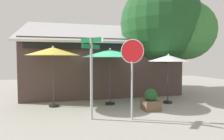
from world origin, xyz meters
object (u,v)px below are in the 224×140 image
(patio_umbrella_forest_green_center, at_px, (110,54))
(shade_tree, at_px, (167,25))
(patio_umbrella_mustard_left, at_px, (53,52))
(sidewalk_planter, at_px, (151,100))
(stop_sign, at_px, (132,63))
(street_sign_post, at_px, (91,69))
(patio_umbrella_ivory_right, at_px, (168,59))

(patio_umbrella_forest_green_center, relative_size, shade_tree, 0.41)
(patio_umbrella_mustard_left, xyz_separation_m, shade_tree, (6.36, 1.31, 1.64))
(patio_umbrella_mustard_left, distance_m, patio_umbrella_forest_green_center, 2.58)
(patio_umbrella_forest_green_center, distance_m, shade_tree, 4.45)
(patio_umbrella_mustard_left, distance_m, sidewalk_planter, 4.77)
(patio_umbrella_forest_green_center, bearing_deg, sidewalk_planter, -44.88)
(stop_sign, distance_m, shade_tree, 5.77)
(stop_sign, relative_size, patio_umbrella_mustard_left, 1.04)
(patio_umbrella_forest_green_center, distance_m, sidewalk_planter, 2.81)
(stop_sign, relative_size, patio_umbrella_forest_green_center, 1.05)
(shade_tree, bearing_deg, patio_umbrella_mustard_left, -168.40)
(shade_tree, bearing_deg, street_sign_post, -143.97)
(shade_tree, height_order, sidewalk_planter, shade_tree)
(patio_umbrella_ivory_right, bearing_deg, patio_umbrella_mustard_left, 173.24)
(stop_sign, bearing_deg, street_sign_post, 165.13)
(stop_sign, bearing_deg, patio_umbrella_forest_green_center, 94.62)
(stop_sign, relative_size, sidewalk_planter, 3.13)
(street_sign_post, bearing_deg, patio_umbrella_forest_green_center, 60.30)
(stop_sign, bearing_deg, shade_tree, 47.92)
(stop_sign, xyz_separation_m, patio_umbrella_ivory_right, (2.60, 2.05, 0.14))
(shade_tree, relative_size, sidewalk_planter, 7.26)
(patio_umbrella_forest_green_center, height_order, sidewalk_planter, patio_umbrella_forest_green_center)
(patio_umbrella_ivory_right, height_order, shade_tree, shade_tree)
(patio_umbrella_mustard_left, bearing_deg, street_sign_post, -59.23)
(street_sign_post, xyz_separation_m, sidewalk_planter, (2.60, 0.66, -1.40))
(patio_umbrella_forest_green_center, relative_size, patio_umbrella_ivory_right, 1.12)
(patio_umbrella_mustard_left, height_order, patio_umbrella_forest_green_center, patio_umbrella_mustard_left)
(street_sign_post, bearing_deg, shade_tree, 36.03)
(patio_umbrella_forest_green_center, distance_m, patio_umbrella_ivory_right, 2.83)
(patio_umbrella_forest_green_center, bearing_deg, patio_umbrella_mustard_left, 174.54)
(sidewalk_planter, bearing_deg, stop_sign, -139.74)
(stop_sign, distance_m, sidewalk_planter, 2.26)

